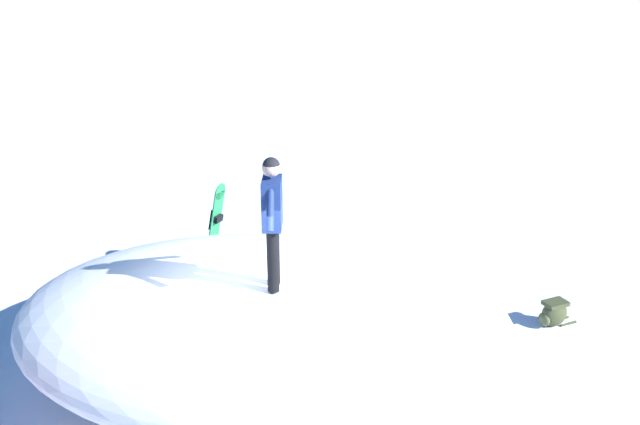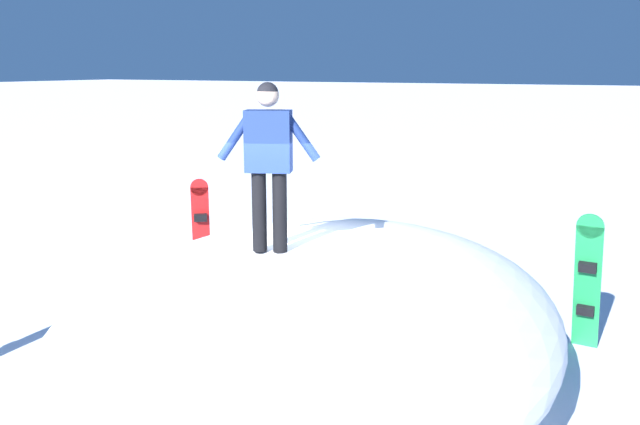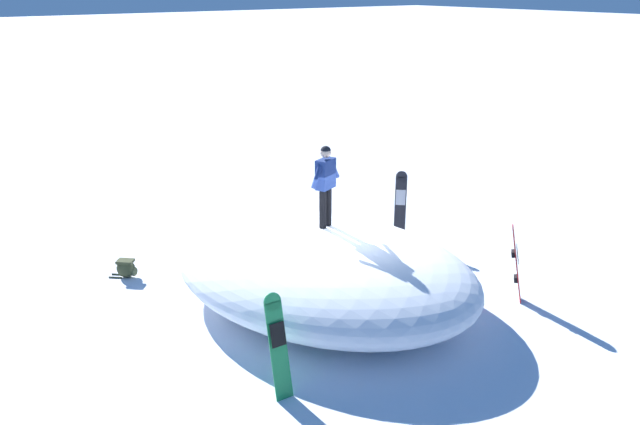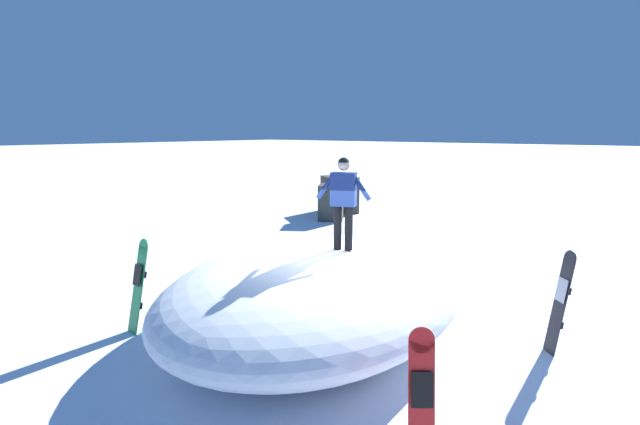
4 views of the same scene
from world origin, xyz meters
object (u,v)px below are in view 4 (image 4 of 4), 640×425
Objects in this scene: snowboard_primary_upright at (421,405)px; backpack_near at (320,252)px; snowboarder_standing at (343,196)px; snowboard_secondary_upright at (561,301)px; snowboard_tertiary_upright at (139,284)px.

backpack_near is at bearing -44.30° from snowboard_primary_upright.
snowboarder_standing reaches higher than snowboard_secondary_upright.
snowboard_primary_upright is 5.48m from snowboard_tertiary_upright.
snowboard_tertiary_upright is at bearing 93.01° from backpack_near.
snowboard_primary_upright is 8.08m from backpack_near.
snowboard_tertiary_upright reaches higher than snowboard_primary_upright.
snowboard_primary_upright is at bearing 178.53° from snowboard_tertiary_upright.
snowboarder_standing reaches higher than snowboard_tertiary_upright.
snowboard_secondary_upright reaches higher than snowboard_tertiary_upright.
snowboarder_standing is at bearing 133.88° from backpack_near.
snowboard_primary_upright is 3.86m from snowboard_secondary_upright.
snowboard_primary_upright is 0.94× the size of snowboard_secondary_upright.
backpack_near is (0.29, -5.48, -0.65)m from snowboard_tertiary_upright.
backpack_near is (6.27, -1.80, -0.67)m from snowboard_secondary_upright.
snowboarder_standing is 2.79× the size of backpack_near.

